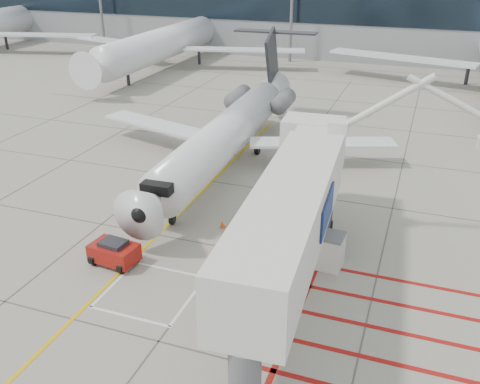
% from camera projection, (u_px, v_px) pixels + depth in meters
% --- Properties ---
extents(ground_plane, '(260.00, 260.00, 0.00)m').
position_uv_depth(ground_plane, '(198.00, 289.00, 25.71)').
color(ground_plane, gray).
rests_on(ground_plane, ground).
extents(regional_jet, '(25.52, 31.74, 8.12)m').
position_uv_depth(regional_jet, '(215.00, 122.00, 36.15)').
color(regional_jet, silver).
rests_on(regional_jet, ground_plane).
extents(jet_bridge, '(10.48, 20.19, 7.87)m').
position_uv_depth(jet_bridge, '(288.00, 229.00, 22.98)').
color(jet_bridge, silver).
rests_on(jet_bridge, ground_plane).
extents(pushback_tug, '(2.54, 1.74, 1.40)m').
position_uv_depth(pushback_tug, '(114.00, 252.00, 27.45)').
color(pushback_tug, maroon).
rests_on(pushback_tug, ground_plane).
extents(baggage_cart, '(2.23, 1.70, 1.26)m').
position_uv_depth(baggage_cart, '(301.00, 247.00, 27.97)').
color(baggage_cart, '#535358').
rests_on(baggage_cart, ground_plane).
extents(ground_power_unit, '(2.38, 1.47, 1.83)m').
position_uv_depth(ground_power_unit, '(320.00, 249.00, 27.29)').
color(ground_power_unit, beige).
rests_on(ground_power_unit, ground_plane).
extents(cone_nose, '(0.38, 0.38, 0.53)m').
position_uv_depth(cone_nose, '(156.00, 225.00, 30.95)').
color(cone_nose, '#DC490B').
rests_on(cone_nose, ground_plane).
extents(cone_side, '(0.31, 0.31, 0.43)m').
position_uv_depth(cone_side, '(222.00, 224.00, 31.14)').
color(cone_side, '#E3470B').
rests_on(cone_side, ground_plane).
extents(terminal_building, '(180.00, 28.00, 14.00)m').
position_uv_depth(terminal_building, '(450.00, 3.00, 79.27)').
color(terminal_building, gray).
rests_on(terminal_building, ground_plane).
extents(terminal_glass_band, '(180.00, 0.10, 6.00)m').
position_uv_depth(terminal_glass_band, '(451.00, 5.00, 66.88)').
color(terminal_glass_band, black).
rests_on(terminal_glass_band, ground_plane).
extents(bg_aircraft_b, '(35.19, 39.10, 11.73)m').
position_uv_depth(bg_aircraft_b, '(171.00, 20.00, 69.82)').
color(bg_aircraft_b, silver).
rests_on(bg_aircraft_b, ground_plane).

